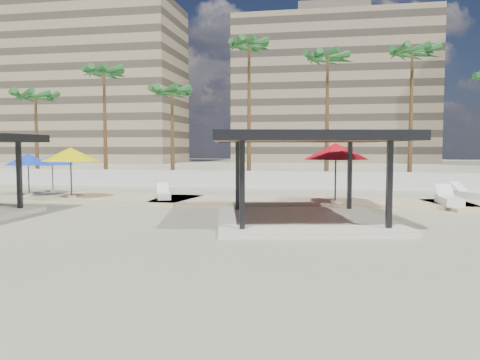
% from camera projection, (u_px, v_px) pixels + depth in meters
% --- Properties ---
extents(ground, '(200.00, 200.00, 0.00)m').
position_uv_depth(ground, '(246.00, 224.00, 17.74)').
color(ground, tan).
rests_on(ground, ground).
extents(promenade, '(44.45, 7.97, 0.24)m').
position_uv_depth(promenade, '(307.00, 201.00, 24.89)').
color(promenade, '#C6B284').
rests_on(promenade, ground).
extents(boundary_wall, '(56.00, 0.30, 1.20)m').
position_uv_depth(boundary_wall, '(284.00, 180.00, 33.39)').
color(boundary_wall, silver).
rests_on(boundary_wall, ground).
extents(building_west, '(34.00, 16.00, 32.40)m').
position_uv_depth(building_west, '(93.00, 84.00, 91.01)').
color(building_west, '#937F60').
rests_on(building_west, ground).
extents(building_mid, '(38.00, 16.00, 30.40)m').
position_uv_depth(building_mid, '(333.00, 90.00, 92.53)').
color(building_mid, '#847259').
rests_on(building_mid, ground).
extents(pavilion_central, '(8.14, 8.14, 3.46)m').
position_uv_depth(pavilion_central, '(304.00, 169.00, 17.95)').
color(pavilion_central, beige).
rests_on(pavilion_central, ground).
extents(umbrella_a, '(3.33, 3.33, 2.28)m').
position_uv_depth(umbrella_a, '(52.00, 160.00, 28.58)').
color(umbrella_a, beige).
rests_on(umbrella_a, promenade).
extents(umbrella_b, '(3.82, 3.82, 2.72)m').
position_uv_depth(umbrella_b, '(71.00, 155.00, 25.18)').
color(umbrella_b, beige).
rests_on(umbrella_b, promenade).
extents(umbrella_c, '(4.31, 4.31, 2.94)m').
position_uv_depth(umbrella_c, '(336.00, 151.00, 22.62)').
color(umbrella_c, beige).
rests_on(umbrella_c, promenade).
extents(umbrella_f, '(3.19, 3.19, 2.37)m').
position_uv_depth(umbrella_f, '(28.00, 159.00, 26.57)').
color(umbrella_f, beige).
rests_on(umbrella_f, promenade).
extents(lounger_a, '(1.39, 2.13, 0.77)m').
position_uv_depth(lounger_a, '(163.00, 195.00, 25.01)').
color(lounger_a, white).
rests_on(lounger_a, promenade).
extents(lounger_b, '(0.85, 2.42, 0.91)m').
position_uv_depth(lounger_b, '(449.00, 200.00, 22.27)').
color(lounger_b, white).
rests_on(lounger_b, promenade).
extents(lounger_c, '(1.90, 2.31, 0.87)m').
position_uv_depth(lounger_c, '(470.00, 195.00, 24.86)').
color(lounger_c, white).
rests_on(lounger_c, promenade).
extents(palm_a, '(3.00, 3.00, 8.02)m').
position_uv_depth(palm_a, '(35.00, 99.00, 39.02)').
color(palm_a, brown).
rests_on(palm_a, ground).
extents(palm_b, '(3.00, 3.00, 9.89)m').
position_uv_depth(palm_b, '(104.00, 77.00, 38.20)').
color(palm_b, brown).
rests_on(palm_b, ground).
extents(palm_c, '(3.00, 3.00, 8.10)m').
position_uv_depth(palm_c, '(172.00, 95.00, 36.64)').
color(palm_c, brown).
rests_on(palm_c, ground).
extents(palm_d, '(3.00, 3.00, 11.66)m').
position_uv_depth(palm_d, '(249.00, 51.00, 36.10)').
color(palm_d, brown).
rests_on(palm_d, ground).
extents(palm_e, '(3.00, 3.00, 10.41)m').
position_uv_depth(palm_e, '(328.00, 63.00, 34.60)').
color(palm_e, brown).
rests_on(palm_e, ground).
extents(palm_f, '(3.00, 3.00, 10.63)m').
position_uv_depth(palm_f, '(412.00, 57.00, 33.69)').
color(palm_f, brown).
rests_on(palm_f, ground).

